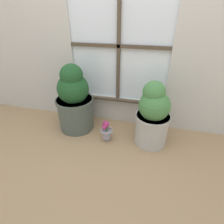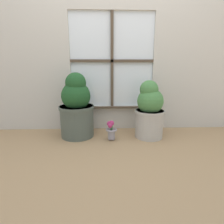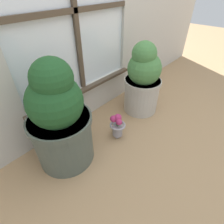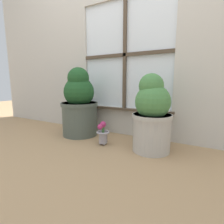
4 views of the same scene
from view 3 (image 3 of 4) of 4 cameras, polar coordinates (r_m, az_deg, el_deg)
name	(u,v)px [view 3 (image 3 of 4)]	position (r m, az deg, el deg)	size (l,w,h in m)	color
ground_plane	(131,142)	(1.48, 6.17, -9.65)	(10.00, 10.00, 0.00)	tan
potted_plant_left	(60,120)	(1.17, -16.69, -2.62)	(0.42, 0.42, 0.77)	#4C564C
potted_plant_right	(143,81)	(1.67, 9.99, 10.09)	(0.35, 0.35, 0.68)	#B7B2A8
flower_vase	(117,125)	(1.43, 1.74, -4.40)	(0.13, 0.13, 0.23)	#99939E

